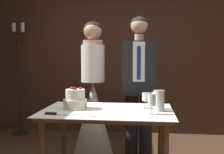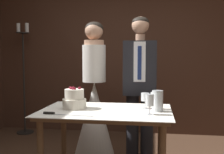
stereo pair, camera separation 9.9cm
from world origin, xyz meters
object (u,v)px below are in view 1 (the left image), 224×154
wine_glass_middle (152,101)px  candle_stand (20,81)px  cake_knife (60,114)px  groom (139,84)px  cake_table (107,121)px  wine_glass_near (146,98)px  wine_glass_far (155,97)px  bride (93,111)px  hurricane_candle (159,101)px  tiered_cake (75,100)px

wine_glass_middle → candle_stand: size_ratio=0.09×
cake_knife → groom: size_ratio=0.25×
cake_table → wine_glass_near: 0.43m
cake_table → wine_glass_far: size_ratio=7.59×
wine_glass_near → groom: size_ratio=0.09×
wine_glass_near → wine_glass_far: 0.09m
bride → cake_table: bearing=-70.5°
wine_glass_middle → cake_knife: bearing=-171.1°
cake_table → hurricane_candle: 0.51m
wine_glass_near → wine_glass_far: bearing=-5.7°
hurricane_candle → cake_table: bearing=-179.3°
wine_glass_middle → hurricane_candle: bearing=65.2°
wine_glass_near → wine_glass_middle: size_ratio=0.86×
wine_glass_far → cake_knife: bearing=-154.9°
wine_glass_far → candle_stand: candle_stand is taller
wine_glass_near → bride: (-0.63, 0.66, -0.27)m
cake_table → wine_glass_near: wine_glass_near is taller
cake_knife → groom: 1.24m
bride → candle_stand: bearing=142.8°
wine_glass_middle → tiered_cake: bearing=166.3°
cake_table → cake_knife: (-0.37, -0.26, 0.11)m
wine_glass_near → bride: bearing=134.0°
cake_knife → wine_glass_far: bearing=29.8°
groom → wine_glass_near: bearing=-82.9°
wine_glass_near → bride: size_ratio=0.09×
wine_glass_near → wine_glass_middle: bearing=-80.3°
cake_knife → wine_glass_near: size_ratio=2.99×
hurricane_candle → groom: bearing=104.2°
cake_table → tiered_cake: size_ratio=5.34×
candle_stand → tiered_cake: bearing=-52.7°
tiered_cake → bride: (0.03, 0.75, -0.26)m
wine_glass_middle → wine_glass_far: wine_glass_middle is taller
candle_stand → cake_knife: bearing=-57.8°
wine_glass_far → wine_glass_near: bearing=174.3°
cake_knife → wine_glass_far: 0.90m
tiered_cake → wine_glass_middle: tiered_cake is taller
cake_knife → wine_glass_far: size_ratio=2.82×
cake_table → cake_knife: bearing=-144.4°
wine_glass_middle → candle_stand: 2.91m
cake_table → wine_glass_middle: bearing=-19.4°
hurricane_candle → candle_stand: 2.87m
wine_glass_near → hurricane_candle: size_ratio=0.79×
cake_table → wine_glass_near: size_ratio=8.03×
hurricane_candle → groom: size_ratio=0.11×
wine_glass_near → candle_stand: bearing=139.9°
cake_knife → groom: bearing=63.1°
wine_glass_middle → bride: bearing=126.3°
wine_glass_middle → bride: bride is taller
wine_glass_middle → candle_stand: bearing=136.4°
wine_glass_near → hurricane_candle: hurricane_candle is taller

